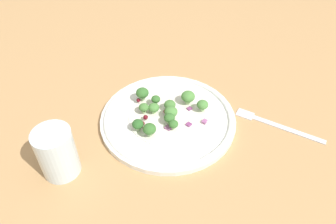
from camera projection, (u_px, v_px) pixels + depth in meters
ground_plane at (176, 122)px, 71.23cm from camera, size 180.00×180.00×2.00cm
plate at (168, 118)px, 69.30cm from camera, size 28.30×28.30×1.70cm
dressing_pool at (168, 117)px, 68.99cm from camera, size 16.41×16.41×0.20cm
broccoli_floret_0 at (171, 104)px, 69.48cm from camera, size 2.43×2.43×2.46cm
broccoli_floret_1 at (144, 108)px, 68.59cm from camera, size 2.13×2.13×2.15cm
broccoli_floret_2 at (202, 105)px, 68.97cm from camera, size 2.42×2.42×2.45cm
broccoli_floret_3 at (172, 113)px, 67.32cm from camera, size 2.73×2.73×2.76cm
broccoli_floret_4 at (148, 128)px, 63.78cm from camera, size 2.61×2.61×2.64cm
broccoli_floret_5 at (138, 124)px, 65.06cm from camera, size 2.31×2.31×2.33cm
broccoli_floret_6 at (169, 118)px, 66.11cm from camera, size 2.22×2.22×2.25cm
broccoli_floret_7 at (173, 124)px, 65.14cm from camera, size 1.93×1.93×1.96cm
broccoli_floret_8 at (154, 108)px, 68.86cm from camera, size 2.31×2.31×2.34cm
broccoli_floret_9 at (190, 98)px, 70.41cm from camera, size 2.97×2.97×3.00cm
broccoli_floret_10 at (156, 99)px, 70.21cm from camera, size 1.93×1.93×1.95cm
broccoli_floret_11 at (142, 93)px, 71.03cm from camera, size 2.77×2.77×2.80cm
cranberry_0 at (142, 124)px, 66.66cm from camera, size 0.97×0.97×0.97cm
cranberry_1 at (138, 100)px, 71.53cm from camera, size 0.90×0.90×0.90cm
cranberry_2 at (153, 133)px, 64.90cm from camera, size 0.80×0.80×0.80cm
cranberry_3 at (165, 111)px, 69.16cm from camera, size 0.90×0.90×0.90cm
cranberry_4 at (146, 117)px, 67.50cm from camera, size 0.99×0.99×0.99cm
onion_bit_0 at (189, 125)px, 67.04cm from camera, size 1.05×0.98×0.52cm
onion_bit_1 at (205, 121)px, 67.34cm from camera, size 1.14×1.02×0.45cm
onion_bit_2 at (189, 109)px, 70.45cm from camera, size 1.13×1.02×0.40cm
onion_bit_3 at (168, 128)px, 66.21cm from camera, size 1.12×1.26×0.49cm
fork at (274, 124)px, 68.95cm from camera, size 5.08×18.62×0.50cm
water_glass at (57, 153)px, 57.48cm from camera, size 6.76×6.76×9.68cm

